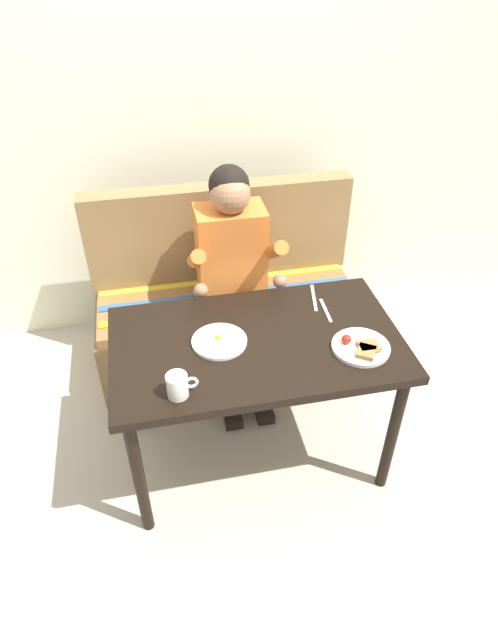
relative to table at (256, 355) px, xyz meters
The scene contains 10 objects.
ground_plane 0.65m from the table, ahead, with size 8.00×8.00×0.00m, color #B7AF9D.
back_wall 1.43m from the table, 90.00° to the left, with size 4.40×0.10×2.60m, color silver.
table is the anchor object (origin of this frame).
couch 0.83m from the table, 90.00° to the left, with size 1.44×0.56×1.00m.
person 0.60m from the table, 88.73° to the left, with size 0.45×0.61×1.21m.
plate_breakfast 0.44m from the table, 19.80° to the right, with size 0.24×0.24×0.05m.
plate_eggs 0.18m from the table, behind, with size 0.23×0.23×0.04m.
coffee_mug 0.44m from the table, 144.52° to the right, with size 0.12×0.08×0.09m.
fork 0.38m from the table, 21.17° to the left, with size 0.01×0.17×0.01m, color silver.
knife 0.41m from the table, 36.33° to the left, with size 0.01×0.20×0.01m, color silver.
Camera 1 is at (-0.37, -1.65, 2.15)m, focal length 30.07 mm.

